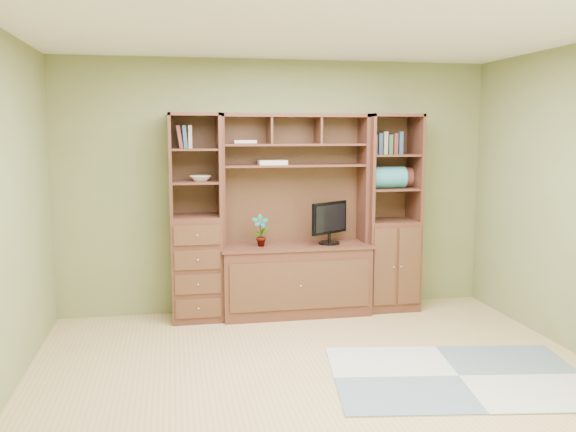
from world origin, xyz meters
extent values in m
cube|color=tan|center=(0.00, 0.00, 0.00)|extent=(4.60, 4.10, 0.04)
cube|color=white|center=(0.00, 0.00, 2.60)|extent=(4.60, 4.10, 0.04)
cube|color=olive|center=(0.00, 2.00, 1.30)|extent=(4.50, 0.04, 2.60)
cube|color=olive|center=(0.00, -2.00, 1.30)|extent=(4.50, 0.04, 2.60)
cube|color=#4B261A|center=(0.14, 1.73, 1.02)|extent=(1.54, 0.53, 2.05)
cube|color=#4B261A|center=(-0.86, 1.77, 1.02)|extent=(0.50, 0.45, 2.05)
cube|color=#4B261A|center=(1.16, 1.77, 1.02)|extent=(0.55, 0.45, 2.05)
cube|color=#949998|center=(1.04, -0.11, 0.01)|extent=(2.09, 1.55, 0.01)
cube|color=black|center=(0.48, 1.70, 1.03)|extent=(0.53, 0.45, 0.59)
imported|color=#B75E3E|center=(-0.23, 1.70, 0.89)|extent=(0.17, 0.12, 0.32)
cube|color=beige|center=(-0.09, 1.82, 1.56)|extent=(0.28, 0.21, 0.04)
imported|color=silver|center=(-0.81, 1.77, 1.42)|extent=(0.21, 0.21, 0.05)
cube|color=teal|center=(1.09, 1.73, 1.40)|extent=(0.39, 0.22, 0.22)
cube|color=brown|center=(1.22, 1.85, 1.39)|extent=(0.37, 0.21, 0.21)
camera|label=1|loc=(-1.08, -4.25, 1.86)|focal=38.00mm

